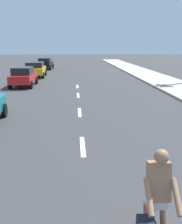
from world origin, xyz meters
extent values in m
plane|color=#38383A|center=(0.00, 20.00, 0.00)|extent=(160.00, 160.00, 0.00)
cube|color=#B2ADA3|center=(7.96, 22.00, 0.07)|extent=(3.60, 80.00, 0.14)
cube|color=white|center=(0.00, 9.63, 0.00)|extent=(0.16, 1.80, 0.01)
cube|color=white|center=(0.00, 14.20, 0.00)|extent=(0.16, 1.80, 0.01)
cube|color=white|center=(0.00, 18.83, 0.00)|extent=(0.16, 1.80, 0.01)
cube|color=white|center=(0.00, 22.67, 0.00)|extent=(0.16, 1.80, 0.01)
cylinder|color=red|center=(1.04, 5.42, 0.33)|extent=(0.09, 0.66, 0.66)
cylinder|color=black|center=(1.02, 5.10, 0.75)|extent=(0.03, 0.03, 0.48)
cube|color=#9E7051|center=(1.01, 4.97, 1.28)|extent=(0.36, 0.33, 0.63)
sphere|color=#9E7051|center=(1.01, 4.91, 1.71)|extent=(0.22, 0.22, 0.22)
cube|color=white|center=(1.02, 5.02, 0.95)|extent=(0.33, 0.24, 0.28)
cylinder|color=#9E7051|center=(1.13, 4.97, 0.63)|extent=(0.13, 0.32, 0.62)
cylinder|color=#9E7051|center=(0.89, 4.98, 0.63)|extent=(0.12, 0.21, 0.63)
cylinder|color=#9E7051|center=(1.20, 4.70, 1.18)|extent=(0.12, 0.49, 0.41)
cylinder|color=#9E7051|center=(0.80, 4.72, 1.18)|extent=(0.12, 0.49, 0.41)
cylinder|color=black|center=(-3.56, 13.57, 0.32)|extent=(0.21, 0.65, 0.64)
cube|color=red|center=(-4.40, 23.13, 0.69)|extent=(1.71, 3.95, 0.64)
cube|color=black|center=(-4.40, 22.94, 1.29)|extent=(1.48, 2.06, 0.56)
cylinder|color=black|center=(-5.20, 24.48, 0.32)|extent=(0.19, 0.64, 0.64)
cylinder|color=black|center=(-3.55, 24.45, 0.32)|extent=(0.19, 0.64, 0.64)
cylinder|color=black|center=(-5.24, 21.81, 0.32)|extent=(0.19, 0.64, 0.64)
cylinder|color=black|center=(-3.60, 21.78, 0.32)|extent=(0.19, 0.64, 0.64)
cube|color=gold|center=(-4.36, 29.72, 0.69)|extent=(1.96, 4.48, 0.64)
cube|color=black|center=(-4.36, 29.50, 1.29)|extent=(1.69, 2.35, 0.56)
cylinder|color=black|center=(-5.33, 31.22, 0.32)|extent=(0.19, 0.64, 0.64)
cylinder|color=black|center=(-3.46, 31.26, 0.32)|extent=(0.19, 0.64, 0.64)
cylinder|color=black|center=(-5.27, 28.19, 0.32)|extent=(0.19, 0.64, 0.64)
cylinder|color=black|center=(-3.40, 28.23, 0.32)|extent=(0.19, 0.64, 0.64)
cube|color=black|center=(-4.28, 38.86, 0.69)|extent=(1.97, 4.28, 0.64)
cube|color=black|center=(-4.29, 38.65, 1.29)|extent=(1.66, 2.26, 0.56)
cylinder|color=black|center=(-5.09, 40.33, 0.32)|extent=(0.21, 0.65, 0.64)
cylinder|color=black|center=(-3.33, 40.24, 0.32)|extent=(0.21, 0.65, 0.64)
cylinder|color=black|center=(-5.23, 37.48, 0.32)|extent=(0.21, 0.65, 0.64)
cylinder|color=black|center=(-3.47, 37.39, 0.32)|extent=(0.21, 0.65, 0.64)
camera|label=1|loc=(-0.24, 1.48, 3.28)|focal=41.68mm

